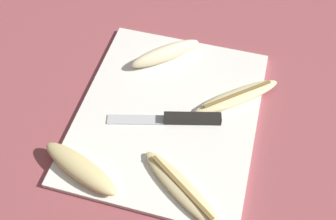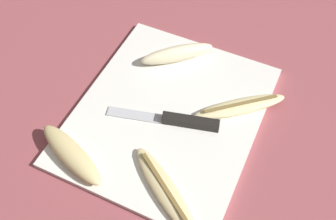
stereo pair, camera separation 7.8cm
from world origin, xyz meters
The scene contains 7 objects.
ground_plane centered at (0.00, 0.00, 0.00)m, with size 4.00×4.00×0.00m, color #93474C.
cutting_board centered at (0.00, 0.00, 0.01)m, with size 0.42×0.35×0.01m.
knife centered at (-0.01, -0.03, 0.02)m, with size 0.08×0.22×0.02m.
banana_spotted_left centered at (-0.17, 0.12, 0.03)m, with size 0.10×0.17×0.03m.
banana_bright_far centered at (0.14, 0.04, 0.03)m, with size 0.13×0.15×0.04m.
banana_mellow_near centered at (-0.16, -0.07, 0.02)m, with size 0.14×0.18×0.02m.
banana_soft_right centered at (0.07, -0.13, 0.02)m, with size 0.15×0.17×0.02m.
Camera 2 is at (-0.41, -0.19, 0.66)m, focal length 42.00 mm.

